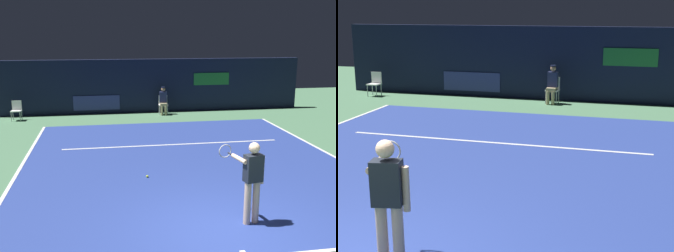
% 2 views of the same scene
% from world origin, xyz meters
% --- Properties ---
extents(ground_plane, '(29.80, 29.80, 0.00)m').
position_xyz_m(ground_plane, '(0.00, 4.46, 0.00)').
color(ground_plane, '#4C7A56').
extents(court_surface, '(9.70, 10.91, 0.01)m').
position_xyz_m(court_surface, '(0.00, 4.46, 0.01)').
color(court_surface, navy).
rests_on(court_surface, ground).
extents(line_service, '(7.57, 0.10, 0.01)m').
position_xyz_m(line_service, '(0.00, 6.37, 0.01)').
color(line_service, white).
rests_on(line_service, court_surface).
extents(back_wall, '(15.13, 0.33, 2.60)m').
position_xyz_m(back_wall, '(-0.00, 12.52, 1.30)').
color(back_wall, '#141933').
rests_on(back_wall, ground).
extents(tennis_player, '(0.77, 0.93, 1.73)m').
position_xyz_m(tennis_player, '(0.54, 0.34, 0.99)').
color(tennis_player, beige).
rests_on(tennis_player, ground).
extents(line_judge_on_chair, '(0.47, 0.55, 1.32)m').
position_xyz_m(line_judge_on_chair, '(0.50, 11.75, 0.69)').
color(line_judge_on_chair, white).
rests_on(line_judge_on_chair, ground).
extents(courtside_chair_near, '(0.45, 0.42, 0.88)m').
position_xyz_m(courtside_chair_near, '(-6.18, 11.52, 0.50)').
color(courtside_chair_near, white).
rests_on(courtside_chair_near, ground).
extents(tennis_ball, '(0.07, 0.07, 0.07)m').
position_xyz_m(tennis_ball, '(-1.25, 3.28, 0.05)').
color(tennis_ball, '#CCE033').
rests_on(tennis_ball, court_surface).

